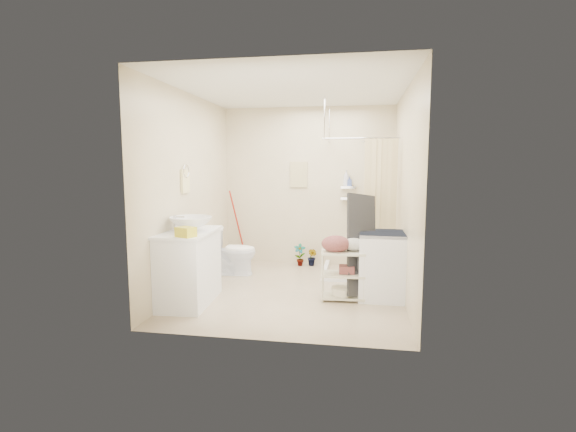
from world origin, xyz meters
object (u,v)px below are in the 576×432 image
(vanity, at_px, (189,267))
(laundry_rack, at_px, (343,271))
(toilet, at_px, (233,251))
(washing_machine, at_px, (382,265))

(vanity, height_order, laundry_rack, vanity)
(toilet, height_order, laundry_rack, laundry_rack)
(vanity, xyz_separation_m, washing_machine, (2.30, 0.58, -0.02))
(vanity, distance_m, laundry_rack, 1.87)
(laundry_rack, bearing_deg, vanity, -170.31)
(toilet, bearing_deg, washing_machine, -112.57)
(washing_machine, relative_size, laundry_rack, 1.14)
(vanity, distance_m, toilet, 1.38)
(toilet, relative_size, washing_machine, 0.86)
(washing_machine, height_order, laundry_rack, washing_machine)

